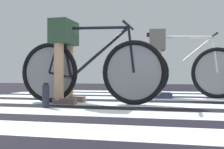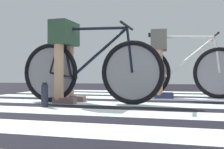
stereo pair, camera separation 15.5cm
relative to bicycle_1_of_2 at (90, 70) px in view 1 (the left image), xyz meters
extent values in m
cube|color=black|center=(0.79, -0.19, -0.40)|extent=(18.00, 14.00, 0.02)
cube|color=silver|center=(0.84, -1.50, -0.38)|extent=(5.20, 0.44, 0.00)
cube|color=silver|center=(0.76, -0.73, -0.38)|extent=(5.20, 0.44, 0.00)
cube|color=silver|center=(0.88, 0.03, -0.38)|extent=(5.20, 0.44, 0.00)
cube|color=silver|center=(0.79, 0.82, -0.38)|extent=(5.20, 0.44, 0.00)
cube|color=silver|center=(0.74, 1.56, -0.38)|extent=(5.20, 0.44, 0.00)
cube|color=silver|center=(0.89, 2.31, -0.38)|extent=(5.20, 0.44, 0.00)
torus|color=black|center=(-0.51, 0.02, -0.03)|extent=(0.72, 0.08, 0.72)
torus|color=black|center=(0.51, -0.02, -0.03)|extent=(0.72, 0.08, 0.72)
cylinder|color=gray|center=(-0.51, 0.02, -0.03)|extent=(0.61, 0.03, 0.61)
cylinder|color=gray|center=(0.51, -0.02, -0.03)|extent=(0.61, 0.03, 0.61)
cylinder|color=black|center=(0.05, 0.00, 0.48)|extent=(0.80, 0.06, 0.05)
cylinder|color=black|center=(0.11, 0.00, 0.19)|extent=(0.70, 0.06, 0.59)
cylinder|color=black|center=(-0.29, 0.01, 0.20)|extent=(0.15, 0.04, 0.59)
cylinder|color=black|center=(-0.37, 0.01, -0.06)|extent=(0.29, 0.04, 0.09)
cylinder|color=black|center=(-0.43, 0.01, 0.23)|extent=(0.19, 0.03, 0.53)
cylinder|color=black|center=(0.48, -0.02, 0.22)|extent=(0.09, 0.03, 0.50)
cube|color=black|center=(-0.35, 0.01, 0.52)|extent=(0.24, 0.10, 0.05)
cylinder|color=black|center=(0.45, -0.02, 0.49)|extent=(0.05, 0.52, 0.03)
cylinder|color=#4C4C51|center=(-0.23, 0.01, -0.09)|extent=(0.03, 0.34, 0.02)
cylinder|color=tan|center=(-0.31, 0.15, 0.10)|extent=(0.11, 0.11, 0.88)
cylinder|color=tan|center=(-0.32, -0.13, 0.10)|extent=(0.11, 0.11, 0.88)
cube|color=#304C37|center=(-0.32, 0.01, 0.44)|extent=(0.23, 0.42, 0.28)
cube|color=#6F5753|center=(-0.24, 0.15, -0.35)|extent=(0.26, 0.11, 0.07)
cube|color=#6F5753|center=(-0.25, -0.13, -0.35)|extent=(0.26, 0.11, 0.07)
torus|color=black|center=(0.52, 0.99, -0.03)|extent=(0.72, 0.11, 0.72)
torus|color=black|center=(1.53, 1.07, -0.03)|extent=(0.72, 0.11, 0.72)
cylinder|color=gray|center=(0.52, 0.99, -0.03)|extent=(0.61, 0.06, 0.61)
cylinder|color=gray|center=(1.53, 1.07, -0.03)|extent=(0.61, 0.06, 0.61)
cylinder|color=white|center=(1.08, 1.03, 0.48)|extent=(0.80, 0.10, 0.05)
cylinder|color=white|center=(1.14, 1.04, 0.19)|extent=(0.70, 0.09, 0.59)
cylinder|color=white|center=(0.74, 1.00, 0.20)|extent=(0.16, 0.05, 0.59)
cylinder|color=white|center=(0.66, 1.00, -0.06)|extent=(0.29, 0.05, 0.09)
cylinder|color=white|center=(0.60, 0.99, 0.23)|extent=(0.19, 0.04, 0.53)
cylinder|color=white|center=(1.51, 1.07, 0.22)|extent=(0.09, 0.04, 0.50)
cube|color=black|center=(0.68, 1.00, 0.52)|extent=(0.25, 0.11, 0.05)
cylinder|color=black|center=(1.48, 1.06, 0.49)|extent=(0.07, 0.52, 0.03)
cylinder|color=#4C4C51|center=(0.80, 1.01, -0.09)|extent=(0.05, 0.34, 0.02)
cylinder|color=tan|center=(0.70, 1.14, 0.10)|extent=(0.11, 0.11, 0.87)
cylinder|color=tan|center=(0.72, 0.86, 0.10)|extent=(0.11, 0.11, 0.87)
cube|color=#5F5D57|center=(0.71, 1.00, 0.44)|extent=(0.25, 0.43, 0.28)
cube|color=navy|center=(0.77, 1.15, -0.35)|extent=(0.27, 0.12, 0.07)
cube|color=navy|center=(0.79, 0.87, -0.35)|extent=(0.27, 0.12, 0.07)
cylinder|color=#21232F|center=(-0.30, -0.49, -0.27)|extent=(0.07, 0.07, 0.23)
cylinder|color=black|center=(-0.30, -0.49, -0.14)|extent=(0.05, 0.05, 0.02)
camera|label=1|loc=(0.95, -3.10, -0.05)|focal=45.36mm
camera|label=2|loc=(1.11, -3.10, -0.05)|focal=45.36mm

